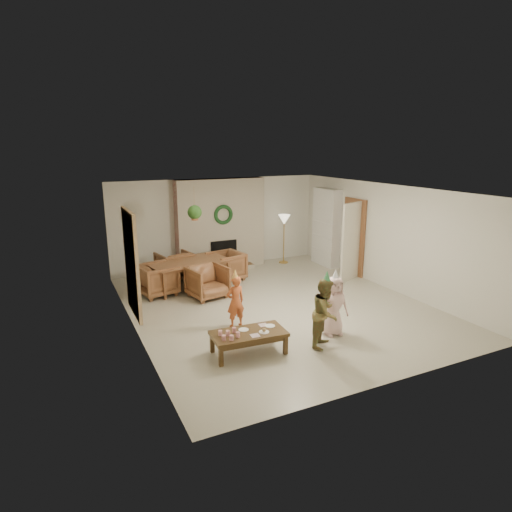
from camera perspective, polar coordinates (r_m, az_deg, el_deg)
floor at (r=9.43m, az=2.71°, el=-6.54°), size 7.00×7.00×0.00m
ceiling at (r=8.84m, az=2.91°, el=8.75°), size 7.00×7.00×0.00m
wall_back at (r=12.18m, az=-5.05°, el=4.37°), size 7.00×0.00×7.00m
wall_front at (r=6.33m, az=18.09°, el=-5.95°), size 7.00×0.00×7.00m
wall_left at (r=8.11m, az=-16.19°, el=-1.34°), size 0.00×7.00×7.00m
wall_right at (r=10.78m, az=17.00°, el=2.45°), size 0.00×7.00×7.00m
fireplace_mass at (r=12.00m, az=-4.71°, el=4.22°), size 2.50×0.40×2.50m
fireplace_hearth at (r=11.95m, az=-3.99°, el=-1.67°), size 1.60×0.30×0.12m
fireplace_firebox at (r=12.00m, az=-4.33°, el=0.32°), size 0.75×0.12×0.75m
fireplace_wreath at (r=11.74m, az=-4.34°, el=5.48°), size 0.54×0.10×0.54m
floor_lamp_base at (r=12.77m, az=3.66°, el=-0.81°), size 0.27×0.27×0.03m
floor_lamp_post at (r=12.62m, az=3.71°, el=2.05°), size 0.03×0.03×1.29m
floor_lamp_shade at (r=12.50m, az=3.75°, el=4.83°), size 0.34×0.34×0.29m
bookshelf_carcass at (r=12.47m, az=9.30°, el=3.77°), size 0.30×1.00×2.20m
bookshelf_shelf_a at (r=12.59m, az=9.10°, el=0.86°), size 0.30×0.92×0.03m
bookshelf_shelf_b at (r=12.51m, az=9.17°, el=2.64°), size 0.30×0.92×0.03m
bookshelf_shelf_c at (r=12.43m, az=9.25°, el=4.44°), size 0.30×0.92×0.03m
bookshelf_shelf_d at (r=12.37m, az=9.32°, el=6.26°), size 0.30×0.92×0.03m
books_row_lower at (r=12.43m, az=9.44°, el=1.33°), size 0.20×0.40×0.24m
books_row_mid at (r=12.51m, az=8.99°, el=3.30°), size 0.20×0.44×0.24m
books_row_upper at (r=12.32m, az=9.46°, el=4.95°), size 0.20×0.36×0.22m
door_frame at (r=11.69m, az=12.83°, el=2.48°), size 0.05×0.86×2.04m
door_leaf at (r=11.17m, az=12.49°, el=1.84°), size 0.77×0.32×2.00m
curtain_panel at (r=8.31m, az=-16.16°, el=-0.97°), size 0.06×1.20×2.00m
dining_table at (r=10.55m, az=-8.73°, el=-2.46°), size 2.07×1.41×0.67m
dining_chair_near at (r=9.84m, az=-6.42°, el=-3.42°), size 0.93×0.95×0.74m
dining_chair_far at (r=11.26m, az=-10.76°, el=-1.28°), size 0.93×0.95×0.74m
dining_chair_left at (r=10.20m, az=-12.88°, el=-3.07°), size 0.95×0.93×0.74m
dining_chair_right at (r=11.05m, az=-3.97°, el=-1.36°), size 0.95×0.93×0.74m
hanging_plant_cord at (r=9.76m, az=-8.18°, el=7.10°), size 0.01×0.01×0.70m
hanging_plant_pot at (r=9.81m, az=-8.11°, el=5.07°), size 0.16×0.16×0.12m
hanging_plant_foliage at (r=9.79m, az=-8.13°, el=5.76°), size 0.32×0.32×0.32m
coffee_table_top at (r=7.25m, az=-0.99°, el=-10.24°), size 1.27×0.70×0.06m
coffee_table_apron at (r=7.28m, az=-0.98°, el=-10.72°), size 1.17×0.60×0.08m
coffee_leg_fl at (r=6.96m, az=-4.66°, el=-13.15°), size 0.07×0.07×0.32m
coffee_leg_fr at (r=7.32m, az=3.92°, el=-11.66°), size 0.07×0.07×0.32m
coffee_leg_bl at (r=7.39m, az=-5.83°, el=-11.44°), size 0.07×0.07×0.32m
coffee_leg_br at (r=7.73m, az=2.30°, el=-10.15°), size 0.07×0.07×0.32m
cup_a at (r=6.96m, az=-4.29°, el=-10.74°), size 0.07×0.07×0.09m
cup_b at (r=7.12m, az=-4.76°, el=-10.13°), size 0.07×0.07×0.09m
cup_c at (r=6.95m, az=-3.26°, el=-10.76°), size 0.07×0.07×0.09m
cup_d at (r=7.11m, az=-3.75°, el=-10.15°), size 0.07×0.07×0.09m
cup_e at (r=7.05m, az=-2.42°, el=-10.36°), size 0.07×0.07×0.09m
cup_f at (r=7.22m, az=-2.92°, el=-9.76°), size 0.07×0.07×0.09m
plate_a at (r=7.32m, az=-1.66°, el=-9.72°), size 0.18×0.18×0.01m
plate_b at (r=7.23m, az=1.07°, el=-10.01°), size 0.18×0.18×0.01m
plate_c at (r=7.46m, az=1.86°, el=-9.22°), size 0.18×0.18×0.01m
food_scoop at (r=7.22m, az=1.07°, el=-9.75°), size 0.07×0.07×0.07m
napkin_left at (r=7.11m, az=-0.13°, el=-10.49°), size 0.15×0.15×0.01m
napkin_right at (r=7.49m, az=0.95°, el=-9.12°), size 0.15×0.15×0.01m
child_red at (r=8.20m, az=-2.74°, el=-6.06°), size 0.39×0.27×1.01m
party_hat_red at (r=8.03m, az=-2.78°, el=-2.39°), size 0.17×0.17×0.19m
child_plaid at (r=7.51m, az=9.18°, el=-7.42°), size 0.75×0.73×1.21m
party_hat_plaid at (r=7.29m, az=9.38°, el=-2.67°), size 0.18×0.18×0.20m
child_pink at (r=7.98m, az=10.30°, el=-6.51°), size 0.57×0.40×1.11m
party_hat_pink at (r=7.79m, az=10.50°, el=-2.40°), size 0.18×0.18×0.20m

